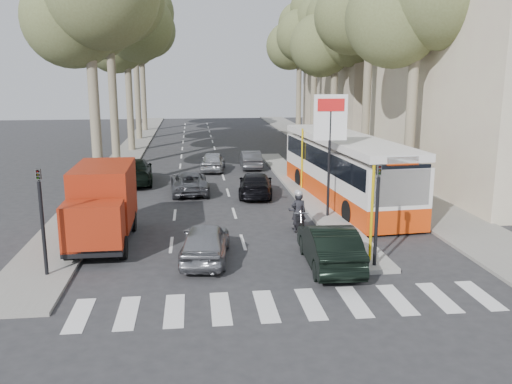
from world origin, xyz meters
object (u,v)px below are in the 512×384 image
at_px(dark_hatchback, 329,246).
at_px(red_truck, 103,203).
at_px(city_bus, 345,167).
at_px(silver_hatchback, 205,242).
at_px(motorcycle, 298,212).

xyz_separation_m(dark_hatchback, red_truck, (-8.10, 3.61, 0.84)).
bearing_deg(city_bus, silver_hatchback, -136.18).
height_order(silver_hatchback, dark_hatchback, dark_hatchback).
relative_size(city_bus, motorcycle, 6.06).
distance_m(silver_hatchback, dark_hatchback, 4.36).
height_order(dark_hatchback, red_truck, red_truck).
height_order(city_bus, motorcycle, city_bus).
relative_size(dark_hatchback, red_truck, 0.80).
bearing_deg(city_bus, motorcycle, -127.99).
xyz_separation_m(silver_hatchback, city_bus, (7.37, 8.28, 1.10)).
xyz_separation_m(red_truck, motorcycle, (7.81, 0.56, -0.75)).
bearing_deg(motorcycle, red_truck, -172.94).
height_order(silver_hatchback, city_bus, city_bus).
bearing_deg(motorcycle, dark_hatchback, -83.05).
relative_size(silver_hatchback, dark_hatchback, 0.89).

